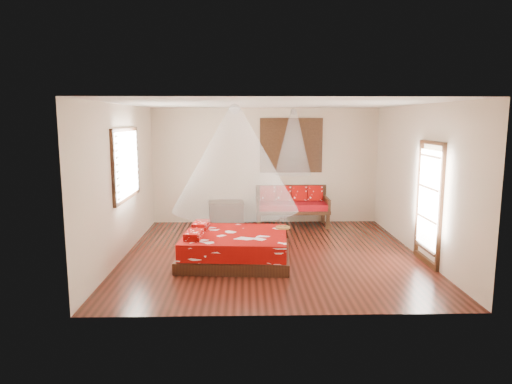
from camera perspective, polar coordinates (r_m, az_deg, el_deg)
The scene contains 10 objects.
room at distance 8.44m, azimuth 1.98°, elevation 1.40°, with size 5.54×5.54×2.84m.
bed at distance 8.27m, azimuth -2.66°, elevation -6.90°, with size 2.04×1.88×0.63m.
daybed at distance 10.97m, azimuth 4.50°, elevation -1.49°, with size 1.73×0.77×0.94m.
storage_chest at distance 11.04m, azimuth -3.76°, elevation -2.63°, with size 0.90×0.69×0.57m.
shutter_panel at distance 11.14m, azimuth 4.41°, elevation 5.83°, with size 1.52×0.06×1.32m.
window_left at distance 8.87m, azimuth -15.87°, elevation 3.39°, with size 0.10×1.74×1.34m.
glazed_door at distance 8.51m, azimuth 20.79°, elevation -1.38°, with size 0.08×1.02×2.16m.
wine_tray at distance 8.61m, azimuth 3.39°, elevation -4.16°, with size 0.27×0.27×0.22m.
mosquito_net_main at distance 7.98m, azimuth -2.63°, elevation 4.20°, with size 2.22×2.22×1.80m, color white.
mosquito_net_daybed at distance 10.67m, azimuth 4.67°, elevation 6.22°, with size 0.85×0.85×1.50m, color white.
Camera 1 is at (-0.49, -8.35, 2.53)m, focal length 32.00 mm.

